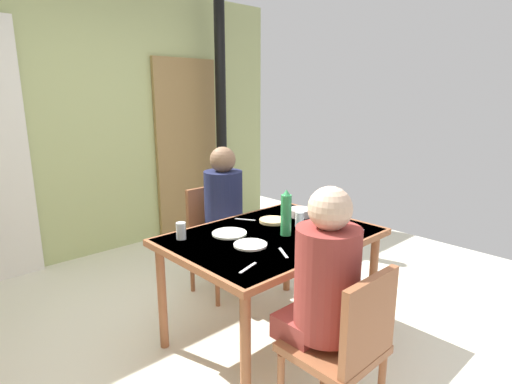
{
  "coord_description": "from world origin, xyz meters",
  "views": [
    {
      "loc": [
        -1.46,
        -1.83,
        1.61
      ],
      "look_at": [
        0.3,
        0.06,
        0.99
      ],
      "focal_mm": 28.65,
      "sensor_mm": 36.0,
      "label": 1
    }
  ],
  "objects": [
    {
      "name": "cutlery_fork_far",
      "position": [
        0.12,
        -0.36,
        0.74
      ],
      "size": [
        0.09,
        0.14,
        0.0
      ],
      "primitive_type": "cube",
      "rotation": [
        0.0,
        0.0,
        1.04
      ],
      "color": "silver",
      "rests_on": "dining_table"
    },
    {
      "name": "dinner_plate_near_left",
      "position": [
        0.49,
        -0.28,
        0.74
      ],
      "size": [
        0.2,
        0.2,
        0.01
      ],
      "primitive_type": "cylinder",
      "color": "white",
      "rests_on": "dining_table"
    },
    {
      "name": "chair_far_diner",
      "position": [
        0.47,
        0.73,
        0.5
      ],
      "size": [
        0.4,
        0.4,
        0.87
      ],
      "rotation": [
        0.0,
        0.0,
        3.14
      ],
      "color": "brown",
      "rests_on": "ground_plane"
    },
    {
      "name": "dinner_plate_near_right",
      "position": [
        0.1,
        0.09,
        0.74
      ],
      "size": [
        0.22,
        0.22,
        0.01
      ],
      "primitive_type": "cylinder",
      "color": "white",
      "rests_on": "dining_table"
    },
    {
      "name": "dinner_plate_far_center",
      "position": [
        0.06,
        -0.15,
        0.74
      ],
      "size": [
        0.2,
        0.2,
        0.01
      ],
      "primitive_type": "cylinder",
      "color": "white",
      "rests_on": "dining_table"
    },
    {
      "name": "drinking_glass_by_far_diner",
      "position": [
        -0.17,
        0.23,
        0.79
      ],
      "size": [
        0.06,
        0.06,
        0.11
      ],
      "primitive_type": "cylinder",
      "color": "silver",
      "rests_on": "dining_table"
    },
    {
      "name": "door_wooden",
      "position": [
        1.18,
        2.18,
        1.0
      ],
      "size": [
        0.8,
        0.05,
        2.0
      ],
      "primitive_type": "cube",
      "color": "olive",
      "rests_on": "ground_plane"
    },
    {
      "name": "water_bottle_green_near",
      "position": [
        0.35,
        -0.16,
        0.88
      ],
      "size": [
        0.07,
        0.07,
        0.3
      ],
      "color": "#339A53",
      "rests_on": "dining_table"
    },
    {
      "name": "dining_table",
      "position": [
        0.3,
        -0.09,
        0.67
      ],
      "size": [
        1.31,
        0.94,
        0.74
      ],
      "color": "brown",
      "rests_on": "ground_plane"
    },
    {
      "name": "cutlery_knife_far",
      "position": [
        0.38,
        0.25,
        0.74
      ],
      "size": [
        0.09,
        0.14,
        0.0
      ],
      "primitive_type": "cube",
      "rotation": [
        0.0,
        0.0,
        5.25
      ],
      "color": "silver",
      "rests_on": "dining_table"
    },
    {
      "name": "ground_plane",
      "position": [
        0.0,
        0.0,
        0.0
      ],
      "size": [
        5.96,
        5.96,
        0.0
      ],
      "primitive_type": "plane",
      "color": "silver"
    },
    {
      "name": "person_near_diner",
      "position": [
        -0.05,
        -0.77,
        0.78
      ],
      "size": [
        0.3,
        0.37,
        0.77
      ],
      "color": "brown",
      "rests_on": "ground_plane"
    },
    {
      "name": "drinking_glass_spare_center",
      "position": [
        0.31,
        -0.42,
        0.79
      ],
      "size": [
        0.06,
        0.06,
        0.1
      ],
      "primitive_type": "cylinder",
      "color": "silver",
      "rests_on": "dining_table"
    },
    {
      "name": "chair_near_diner",
      "position": [
        -0.05,
        -0.91,
        0.5
      ],
      "size": [
        0.4,
        0.4,
        0.87
      ],
      "color": "brown",
      "rests_on": "ground_plane"
    },
    {
      "name": "cutlery_knife_near",
      "position": [
        0.73,
        -0.42,
        0.74
      ],
      "size": [
        0.14,
        0.07,
        0.0
      ],
      "primitive_type": "cube",
      "rotation": [
        0.0,
        0.0,
        5.87
      ],
      "color": "silver",
      "rests_on": "dining_table"
    },
    {
      "name": "cutlery_fork_near",
      "position": [
        -0.16,
        -0.38,
        0.74
      ],
      "size": [
        0.15,
        0.06,
        0.0
      ],
      "primitive_type": "cube",
      "rotation": [
        0.0,
        0.0,
        3.42
      ],
      "color": "silver",
      "rests_on": "dining_table"
    },
    {
      "name": "drinking_glass_by_near_diner",
      "position": [
        0.55,
        -0.11,
        0.79
      ],
      "size": [
        0.06,
        0.06,
        0.1
      ],
      "primitive_type": "cylinder",
      "color": "silver",
      "rests_on": "dining_table"
    },
    {
      "name": "person_far_diner",
      "position": [
        0.47,
        0.6,
        0.78
      ],
      "size": [
        0.3,
        0.37,
        0.77
      ],
      "rotation": [
        0.0,
        0.0,
        3.14
      ],
      "color": "#151E49",
      "rests_on": "ground_plane"
    },
    {
      "name": "bread_plate_sliced",
      "position": [
        0.49,
        0.08,
        0.75
      ],
      "size": [
        0.19,
        0.19,
        0.02
      ],
      "primitive_type": "cylinder",
      "color": "#DBB77A",
      "rests_on": "dining_table"
    },
    {
      "name": "stove_pipe_column",
      "position": [
        1.48,
        1.91,
        1.34
      ],
      "size": [
        0.12,
        0.12,
        2.68
      ],
      "primitive_type": "cylinder",
      "color": "black",
      "rests_on": "ground_plane"
    },
    {
      "name": "serving_bowl_center",
      "position": [
        0.73,
        0.05,
        0.77
      ],
      "size": [
        0.17,
        0.17,
        0.05
      ],
      "primitive_type": "cylinder",
      "color": "silver",
      "rests_on": "dining_table"
    },
    {
      "name": "wall_back",
      "position": [
        0.0,
        2.26,
        1.34
      ],
      "size": [
        4.79,
        0.1,
        2.68
      ],
      "primitive_type": "cube",
      "color": "#B0BB7A",
      "rests_on": "ground_plane"
    }
  ]
}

